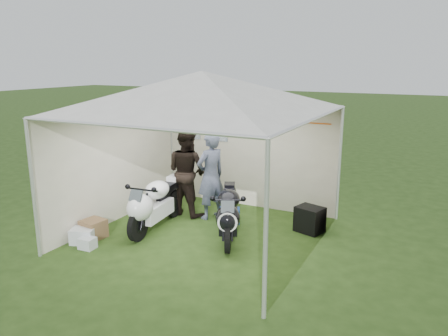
{
  "coord_description": "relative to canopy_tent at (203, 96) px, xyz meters",
  "views": [
    {
      "loc": [
        3.77,
        -6.61,
        3.15
      ],
      "look_at": [
        0.25,
        0.35,
        1.25
      ],
      "focal_mm": 35.0,
      "sensor_mm": 36.0,
      "label": 1
    }
  ],
  "objects": [
    {
      "name": "crate_2",
      "position": [
        -1.51,
        -1.45,
        -2.48
      ],
      "size": [
        0.28,
        0.24,
        0.2
      ],
      "primitive_type": "cube",
      "rotation": [
        0.0,
        0.0,
        0.07
      ],
      "color": "silver",
      "rests_on": "ground"
    },
    {
      "name": "person_dark_jacket",
      "position": [
        -0.9,
        0.86,
        -1.65
      ],
      "size": [
        1.02,
        0.86,
        1.85
      ],
      "primitive_type": "imported",
      "rotation": [
        0.0,
        0.0,
        2.94
      ],
      "color": "black",
      "rests_on": "ground"
    },
    {
      "name": "equipment_box",
      "position": [
        1.7,
        1.05,
        -2.33
      ],
      "size": [
        0.58,
        0.52,
        0.49
      ],
      "primitive_type": "cube",
      "rotation": [
        0.0,
        0.0,
        -0.3
      ],
      "color": "black",
      "rests_on": "ground"
    },
    {
      "name": "paddock_stand",
      "position": [
        0.14,
        0.78,
        -2.42
      ],
      "size": [
        0.47,
        0.4,
        0.3
      ],
      "primitive_type": "cube",
      "rotation": [
        0.0,
        0.0,
        0.43
      ],
      "color": "blue",
      "rests_on": "ground"
    },
    {
      "name": "crate_0",
      "position": [
        -1.75,
        -1.3,
        -2.44
      ],
      "size": [
        0.49,
        0.44,
        0.27
      ],
      "primitive_type": "cube",
      "rotation": [
        0.0,
        0.0,
        0.38
      ],
      "color": "silver",
      "rests_on": "ground"
    },
    {
      "name": "person_blue_jacket",
      "position": [
        -0.33,
        0.87,
        -1.67
      ],
      "size": [
        0.66,
        0.78,
        1.8
      ],
      "primitive_type": "imported",
      "rotation": [
        0.0,
        0.0,
        -1.99
      ],
      "color": "slate",
      "rests_on": "ground"
    },
    {
      "name": "crate_1",
      "position": [
        -1.75,
        -1.03,
        -2.4
      ],
      "size": [
        0.43,
        0.43,
        0.34
      ],
      "primitive_type": "cube",
      "rotation": [
        0.0,
        0.0,
        -0.12
      ],
      "color": "brown",
      "rests_on": "ground"
    },
    {
      "name": "canopy_tent",
      "position": [
        0.0,
        0.0,
        0.0
      ],
      "size": [
        5.66,
        5.66,
        3.0
      ],
      "color": "silver",
      "rests_on": "ground"
    },
    {
      "name": "motorcycle_black",
      "position": [
        0.5,
        0.01,
        -2.06
      ],
      "size": [
        0.99,
        1.74,
        0.92
      ],
      "rotation": [
        0.0,
        0.0,
        0.43
      ],
      "color": "black",
      "rests_on": "ground"
    },
    {
      "name": "ground",
      "position": [
        0.0,
        -0.03,
        -2.58
      ],
      "size": [
        80.0,
        80.0,
        0.0
      ],
      "primitive_type": "plane",
      "color": "#233C12",
      "rests_on": "ground"
    },
    {
      "name": "motorcycle_white",
      "position": [
        -0.99,
        -0.2,
        -2.04
      ],
      "size": [
        0.55,
        1.94,
        0.96
      ],
      "rotation": [
        0.0,
        0.0,
        0.1
      ],
      "color": "black",
      "rests_on": "ground"
    }
  ]
}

